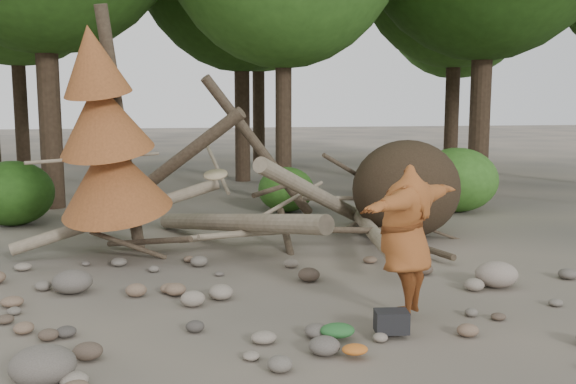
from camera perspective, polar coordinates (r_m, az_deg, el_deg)
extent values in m
plane|color=#514C44|center=(8.53, 4.48, -10.70)|extent=(120.00, 120.00, 0.00)
ellipsoid|color=#332619|center=(13.10, 10.49, 0.26)|extent=(2.20, 1.87, 1.98)
cylinder|color=gray|center=(11.74, -5.05, -2.71)|extent=(2.61, 5.11, 1.08)
cylinder|color=gray|center=(12.48, 2.93, -0.42)|extent=(3.18, 3.71, 1.90)
cylinder|color=brown|center=(12.45, -11.04, 1.74)|extent=(3.08, 1.91, 2.49)
cylinder|color=gray|center=(12.13, 7.39, -3.36)|extent=(1.13, 4.98, 0.43)
cylinder|color=brown|center=(12.75, -2.51, 3.83)|extent=(2.39, 1.03, 2.89)
cylinder|color=gray|center=(11.98, -14.78, -2.01)|extent=(3.71, 0.86, 1.20)
cylinder|color=#4C3F30|center=(11.54, -12.38, -4.33)|extent=(1.52, 1.70, 0.49)
cylinder|color=gray|center=(12.56, 0.05, -0.82)|extent=(1.57, 0.85, 0.69)
cylinder|color=#4C3F30|center=(13.37, 6.38, 1.41)|extent=(1.92, 1.25, 1.10)
cylinder|color=gray|center=(12.08, -6.30, 2.13)|extent=(0.37, 1.42, 0.85)
cylinder|color=#4C3F30|center=(12.10, 10.53, -4.43)|extent=(0.79, 2.54, 0.12)
cylinder|color=gray|center=(11.20, -3.71, -3.75)|extent=(1.78, 1.11, 0.29)
cylinder|color=#4C3F30|center=(11.61, -14.61, 5.14)|extent=(0.67, 1.13, 4.35)
cone|color=brown|center=(11.37, -15.37, 1.52)|extent=(2.06, 2.13, 1.86)
cone|color=brown|center=(11.10, -16.19, 6.51)|extent=(1.71, 1.78, 1.65)
cone|color=brown|center=(10.94, -16.96, 11.18)|extent=(1.23, 1.30, 1.41)
cylinder|color=#38281C|center=(17.59, -20.75, 13.23)|extent=(0.56, 0.56, 8.96)
cylinder|color=#38281C|center=(17.29, -0.41, 10.82)|extent=(0.44, 0.44, 7.14)
cylinder|color=#38281C|center=(19.93, 16.96, 13.44)|extent=(0.60, 0.60, 9.45)
cylinder|color=#38281C|center=(21.74, -22.84, 10.19)|extent=(0.42, 0.42, 7.56)
cylinder|color=#38281C|center=(22.19, -4.14, 12.00)|extent=(0.52, 0.52, 8.54)
cylinder|color=#38281C|center=(23.89, 14.50, 10.98)|extent=(0.50, 0.50, 8.12)
cylinder|color=#38281C|center=(28.63, -2.65, 11.33)|extent=(0.54, 0.54, 8.75)
cylinder|color=#38281C|center=(30.77, 14.59, 10.01)|extent=(0.46, 0.46, 7.84)
ellipsoid|color=#234B14|center=(15.47, -23.30, -0.10)|extent=(1.80, 1.80, 1.44)
ellipsoid|color=#2E5F1B|center=(16.01, -0.18, 0.24)|extent=(1.40, 1.40, 1.12)
ellipsoid|color=#397123|center=(16.54, 14.81, 1.06)|extent=(2.00, 2.00, 1.60)
imported|color=brown|center=(8.18, 10.43, -4.17)|extent=(2.16, 2.01, 1.89)
cylinder|color=#8E7A5A|center=(7.53, -6.46, 1.55)|extent=(0.30, 0.29, 0.14)
cube|color=black|center=(7.76, 9.18, -11.71)|extent=(0.42, 0.31, 0.26)
ellipsoid|color=#26612B|center=(7.58, 4.41, -12.53)|extent=(0.40, 0.34, 0.15)
ellipsoid|color=#BF6220|center=(7.13, 5.96, -14.12)|extent=(0.29, 0.23, 0.10)
ellipsoid|color=#625B52|center=(6.89, -20.97, -14.20)|extent=(0.64, 0.58, 0.38)
ellipsoid|color=gray|center=(10.09, 18.04, -6.97)|extent=(0.64, 0.57, 0.38)
ellipsoid|color=#5F5750|center=(9.80, -18.62, -7.56)|extent=(0.57, 0.51, 0.34)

